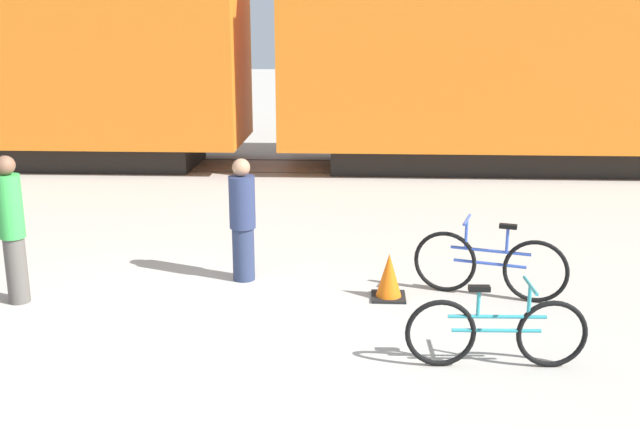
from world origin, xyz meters
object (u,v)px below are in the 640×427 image
Objects in this scene: bicycle_teal at (496,331)px; person_in_green at (12,228)px; traffic_cone at (389,278)px; bicycle_blue at (489,265)px; person_in_navy at (243,220)px; freight_train at (262,35)px.

bicycle_teal is 0.99× the size of person_in_green.
person_in_green is 4.37m from traffic_cone.
bicycle_teal is (-0.24, -1.85, -0.04)m from bicycle_blue.
person_in_green is 3.15× the size of traffic_cone.
bicycle_teal is at bearing -61.66° from traffic_cone.
bicycle_teal is 1.98m from traffic_cone.
bicycle_blue is at bearing 82.52° from bicycle_teal.
person_in_navy is at bearing 171.42° from bicycle_blue.
freight_train is 7.65m from person_in_navy.
person_in_green is (-5.25, 1.40, 0.53)m from bicycle_teal.
traffic_cone is at bearing -174.79° from bicycle_blue.
person_in_navy is 1.96m from traffic_cone.
freight_train is 8.66m from traffic_cone.
freight_train is 50.79× the size of traffic_cone.
traffic_cone is (1.80, -0.56, -0.53)m from person_in_navy.
freight_train is 17.96× the size of person_in_navy.
traffic_cone is at bearing 118.34° from bicycle_teal.
bicycle_blue is 1.20m from traffic_cone.
freight_train reaches higher than traffic_cone.
bicycle_blue is at bearing 5.21° from traffic_cone.
person_in_green reaches higher than bicycle_teal.
person_in_navy is (0.64, -7.34, -2.05)m from freight_train.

